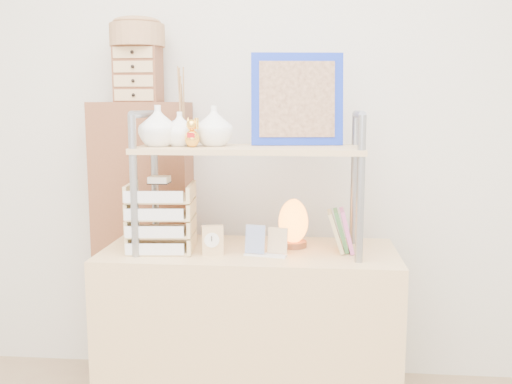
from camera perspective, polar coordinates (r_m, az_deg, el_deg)
desk at (r=2.47m, az=-0.65°, el=-14.24°), size 1.20×0.50×0.75m
cabinet at (r=2.82m, az=-11.07°, el=-5.03°), size 0.46×0.25×1.35m
hutch at (r=2.30m, az=-2.70°, el=5.37°), size 0.90×0.34×0.80m
letter_tray at (r=2.34m, az=-9.51°, el=-2.88°), size 0.27×0.26×0.30m
salt_lamp at (r=2.37m, az=3.74°, el=-3.07°), size 0.13×0.12×0.20m
desk_clock at (r=2.26m, az=-4.36°, el=-4.84°), size 0.09×0.05×0.12m
postcard_stand at (r=2.25m, az=0.98°, el=-5.52°), size 0.17×0.08×0.12m
drawer_chest at (r=2.73m, az=-11.69°, el=11.42°), size 0.20×0.16×0.25m
woven_basket at (r=2.75m, az=-11.79°, el=15.06°), size 0.25×0.25×0.10m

